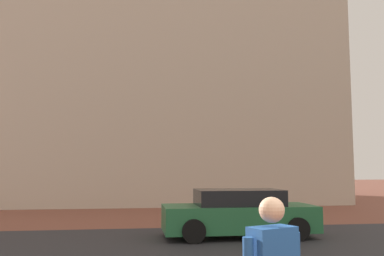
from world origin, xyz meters
name	(u,v)px	position (x,y,z in m)	size (l,w,h in m)	color
ground_plane	(193,234)	(0.00, 10.00, 0.00)	(120.00, 120.00, 0.00)	brown
street_asphalt_strip	(208,249)	(0.00, 7.50, 0.00)	(120.00, 7.67, 0.00)	#2D2D33
landmark_building	(124,46)	(-2.57, 25.10, 10.35)	(25.51, 13.66, 31.50)	beige
car_green	(239,214)	(1.22, 9.19, 0.67)	(4.40, 1.97, 1.37)	#287042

